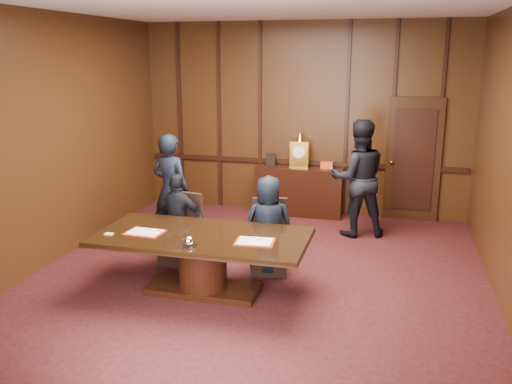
# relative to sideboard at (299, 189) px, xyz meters

# --- Properties ---
(room) EXTENTS (7.00, 7.04, 3.50)m
(room) POSITION_rel_sideboard_xyz_m (0.07, -3.12, 1.24)
(room) COLOR black
(room) RESTS_ON ground
(sideboard) EXTENTS (1.60, 0.45, 1.54)m
(sideboard) POSITION_rel_sideboard_xyz_m (0.00, 0.00, 0.00)
(sideboard) COLOR black
(sideboard) RESTS_ON ground
(conference_table) EXTENTS (2.62, 1.32, 0.76)m
(conference_table) POSITION_rel_sideboard_xyz_m (-0.55, -3.67, 0.02)
(conference_table) COLOR black
(conference_table) RESTS_ON ground
(folder_left) EXTENTS (0.48, 0.36, 0.02)m
(folder_left) POSITION_rel_sideboard_xyz_m (-1.26, -3.80, 0.28)
(folder_left) COLOR maroon
(folder_left) RESTS_ON conference_table
(folder_right) EXTENTS (0.49, 0.37, 0.02)m
(folder_right) POSITION_rel_sideboard_xyz_m (0.15, -3.78, 0.28)
(folder_right) COLOR maroon
(folder_right) RESTS_ON conference_table
(inkstand) EXTENTS (0.20, 0.14, 0.12)m
(inkstand) POSITION_rel_sideboard_xyz_m (-0.55, -4.12, 0.33)
(inkstand) COLOR white
(inkstand) RESTS_ON conference_table
(notepad) EXTENTS (0.10, 0.07, 0.01)m
(notepad) POSITION_rel_sideboard_xyz_m (-1.66, -3.96, 0.28)
(notepad) COLOR #D9D66A
(notepad) RESTS_ON conference_table
(chair_left) EXTENTS (0.56, 0.56, 0.99)m
(chair_left) POSITION_rel_sideboard_xyz_m (-1.19, -2.79, -0.19)
(chair_left) COLOR black
(chair_left) RESTS_ON ground
(chair_right) EXTENTS (0.57, 0.57, 0.99)m
(chair_right) POSITION_rel_sideboard_xyz_m (0.10, -2.80, -0.19)
(chair_right) COLOR black
(chair_right) RESTS_ON ground
(signatory_left) EXTENTS (0.79, 0.36, 1.32)m
(signatory_left) POSITION_rel_sideboard_xyz_m (-1.20, -2.87, 0.17)
(signatory_left) COLOR black
(signatory_left) RESTS_ON ground
(signatory_right) EXTENTS (0.77, 0.62, 1.36)m
(signatory_right) POSITION_rel_sideboard_xyz_m (0.10, -2.87, 0.19)
(signatory_right) COLOR black
(signatory_right) RESTS_ON ground
(witness_left) EXTENTS (0.72, 0.56, 1.75)m
(witness_left) POSITION_rel_sideboard_xyz_m (-1.65, -2.07, 0.39)
(witness_left) COLOR black
(witness_left) RESTS_ON ground
(witness_right) EXTENTS (1.10, 0.97, 1.92)m
(witness_right) POSITION_rel_sideboard_xyz_m (1.13, -0.91, 0.47)
(witness_right) COLOR black
(witness_right) RESTS_ON ground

